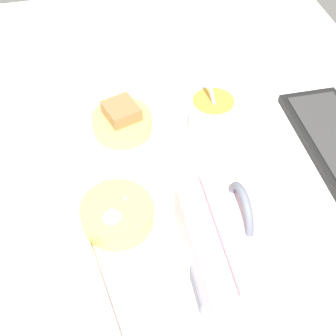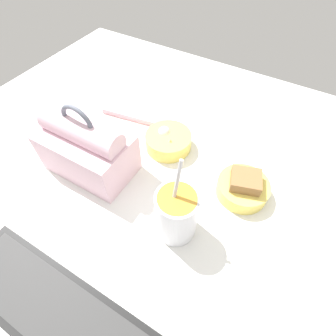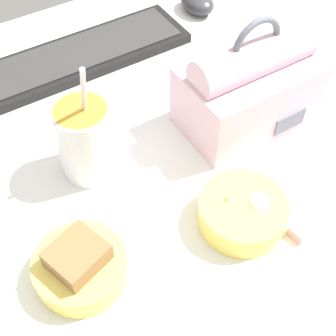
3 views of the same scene
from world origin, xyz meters
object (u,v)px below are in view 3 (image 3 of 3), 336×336
soup_cup (86,139)px  bento_bowl_sandwich (80,266)px  lunch_bag (249,87)px  keyboard (82,55)px  computer_mouse (197,2)px  bento_bowl_snacks (242,211)px

soup_cup → bento_bowl_sandwich: (-8.76, -15.49, -3.88)cm
lunch_bag → soup_cup: (-26.00, 4.06, -0.63)cm
keyboard → computer_mouse: size_ratio=4.79×
bento_bowl_sandwich → soup_cup: bearing=60.5°
soup_cup → bento_bowl_sandwich: size_ratio=1.69×
lunch_bag → bento_bowl_snacks: size_ratio=1.73×
keyboard → soup_cup: 26.84cm
lunch_bag → computer_mouse: lunch_bag is taller
bento_bowl_sandwich → bento_bowl_snacks: bearing=-10.7°
keyboard → computer_mouse: 27.48cm
computer_mouse → soup_cup: bearing=-144.6°
bento_bowl_snacks → bento_bowl_sandwich: bearing=169.3°
bento_bowl_sandwich → bento_bowl_snacks: (22.07, -4.16, -0.12)cm
keyboard → lunch_bag: 33.06cm
lunch_bag → bento_bowl_snacks: bearing=-129.1°
keyboard → bento_bowl_snacks: 44.11cm
keyboard → bento_bowl_sandwich: bearing=-115.3°
soup_cup → computer_mouse: soup_cup is taller
keyboard → computer_mouse: (27.37, 2.27, 0.91)cm
soup_cup → computer_mouse: bearing=35.4°
bento_bowl_sandwich → computer_mouse: bearing=42.3°
bento_bowl_sandwich → computer_mouse: size_ratio=1.39×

